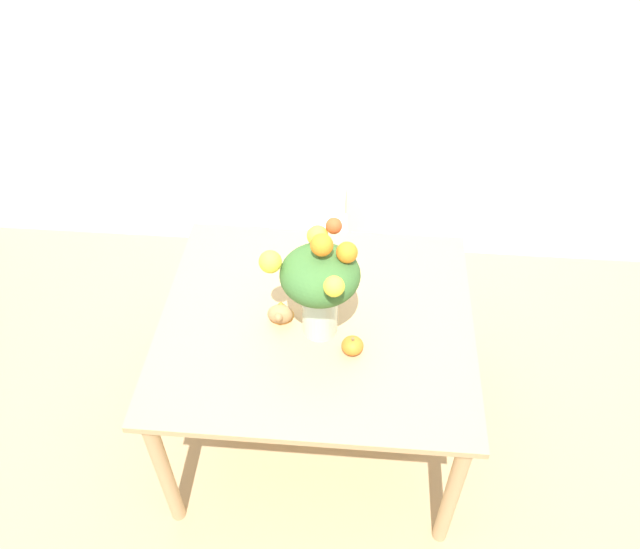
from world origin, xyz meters
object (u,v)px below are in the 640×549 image
(pumpkin, at_px, (352,346))
(turkey_figurine, at_px, (281,311))
(flower_vase, at_px, (319,282))
(dining_chair_near_window, at_px, (308,229))

(pumpkin, height_order, turkey_figurine, turkey_figurine)
(flower_vase, distance_m, dining_chair_near_window, 1.12)
(pumpkin, relative_size, turkey_figurine, 0.62)
(turkey_figurine, bearing_deg, dining_chair_near_window, 88.85)
(turkey_figurine, bearing_deg, flower_vase, -16.26)
(dining_chair_near_window, bearing_deg, flower_vase, -86.54)
(dining_chair_near_window, bearing_deg, pumpkin, -80.33)
(pumpkin, distance_m, turkey_figurine, 0.32)
(flower_vase, distance_m, turkey_figurine, 0.27)
(flower_vase, relative_size, dining_chair_near_window, 0.53)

